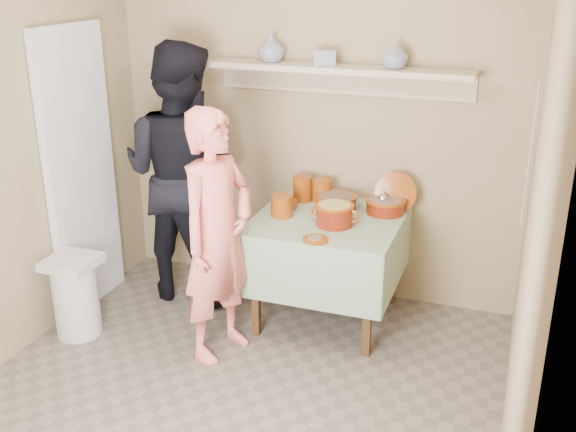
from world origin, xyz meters
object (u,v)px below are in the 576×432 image
at_px(serving_table, 328,234).
at_px(cazuela_rice, 335,213).
at_px(person_helper, 181,174).
at_px(person_cook, 218,236).
at_px(trash_bin, 76,296).

bearing_deg(serving_table, cazuela_rice, -58.23).
bearing_deg(cazuela_rice, person_helper, 172.63).
height_order(serving_table, cazuela_rice, cazuela_rice).
distance_m(person_cook, trash_bin, 1.13).
relative_size(serving_table, cazuela_rice, 2.95).
distance_m(person_helper, cazuela_rice, 1.21).
bearing_deg(person_cook, serving_table, -23.37).
xyz_separation_m(person_cook, person_helper, (-0.60, 0.67, 0.14)).
height_order(person_helper, cazuela_rice, person_helper).
height_order(serving_table, trash_bin, serving_table).
height_order(cazuela_rice, trash_bin, cazuela_rice).
distance_m(person_cook, person_helper, 0.91).
xyz_separation_m(person_helper, cazuela_rice, (1.20, -0.15, -0.10)).
bearing_deg(person_cook, person_helper, 57.92).
bearing_deg(person_helper, trash_bin, 65.63).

